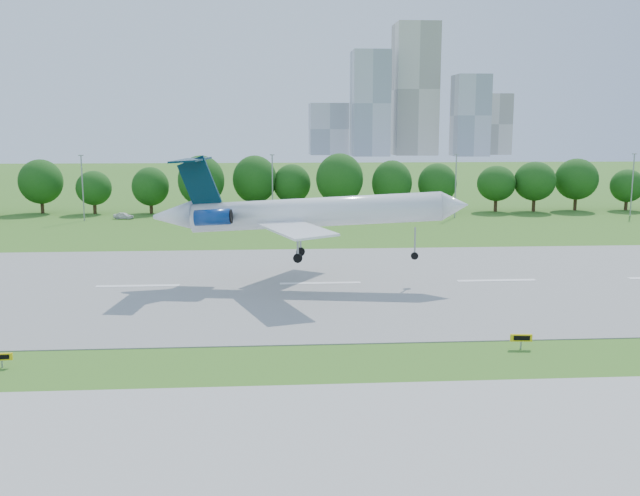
{
  "coord_description": "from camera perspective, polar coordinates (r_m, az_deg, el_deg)",
  "views": [
    {
      "loc": [
        14.56,
        -52.15,
        17.18
      ],
      "look_at": [
        19.48,
        18.0,
        5.24
      ],
      "focal_mm": 40.0,
      "sensor_mm": 36.0,
      "label": 1
    }
  ],
  "objects": [
    {
      "name": "service_vehicle_b",
      "position": [
        140.18,
        -15.44,
        2.51
      ],
      "size": [
        4.0,
        2.37,
        1.28
      ],
      "primitive_type": "imported",
      "rotation": [
        0.0,
        0.0,
        1.33
      ],
      "color": "silver",
      "rests_on": "ground"
    },
    {
      "name": "taxi_sign_centre",
      "position": [
        56.91,
        -24.13,
        -7.97
      ],
      "size": [
        1.54,
        0.29,
        1.08
      ],
      "rotation": [
        0.0,
        0.0,
        0.07
      ],
      "color": "gray",
      "rests_on": "ground"
    },
    {
      "name": "skyline",
      "position": [
        451.16,
        7.07,
        11.26
      ],
      "size": [
        127.0,
        52.0,
        80.0
      ],
      "color": "#B2B2B7",
      "rests_on": "ground"
    },
    {
      "name": "tree_line",
      "position": [
        145.3,
        -9.79,
        5.16
      ],
      "size": [
        288.4,
        8.4,
        10.4
      ],
      "color": "#382314",
      "rests_on": "ground"
    },
    {
      "name": "airliner",
      "position": [
        77.96,
        -1.62,
        2.92
      ],
      "size": [
        34.76,
        25.12,
        11.41
      ],
      "rotation": [
        0.0,
        -0.06,
        -0.12
      ],
      "color": "white",
      "rests_on": "ground"
    },
    {
      "name": "light_poles",
      "position": [
        135.67,
        -11.26,
        4.87
      ],
      "size": [
        175.9,
        0.25,
        12.19
      ],
      "color": "gray",
      "rests_on": "ground"
    },
    {
      "name": "taxi_sign_right",
      "position": [
        58.39,
        15.8,
        -6.95
      ],
      "size": [
        1.71,
        0.36,
        1.2
      ],
      "rotation": [
        0.0,
        0.0,
        -0.09
      ],
      "color": "gray",
      "rests_on": "ground"
    },
    {
      "name": "ground",
      "position": [
        56.81,
        -18.87,
        -8.5
      ],
      "size": [
        600.0,
        600.0,
        0.0
      ],
      "primitive_type": "plane",
      "color": "#396B1C",
      "rests_on": "ground"
    },
    {
      "name": "runway",
      "position": [
        80.36,
        -14.37,
        -2.98
      ],
      "size": [
        400.0,
        45.0,
        0.08
      ],
      "primitive_type": "cube",
      "color": "gray",
      "rests_on": "ground"
    }
  ]
}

